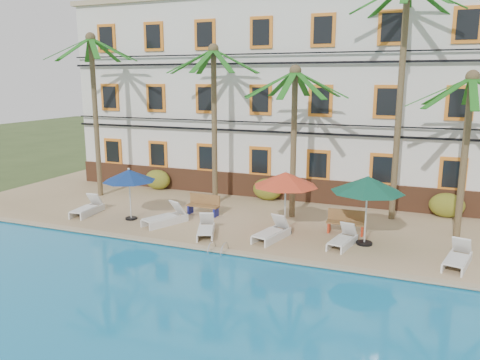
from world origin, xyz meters
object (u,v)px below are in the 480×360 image
at_px(umbrella_blue, 129,176).
at_px(pool_ladder, 218,252).
at_px(umbrella_red, 286,179).
at_px(lounger_d, 272,232).
at_px(palm_b, 214,102).
at_px(palm_e, 467,129).
at_px(bench_right, 346,222).
at_px(palm_c, 294,119).
at_px(lounger_f, 458,258).
at_px(palm_d, 402,72).
at_px(lounger_e, 343,239).
at_px(palm_a, 94,93).
at_px(lounger_c, 206,229).
at_px(lounger_a, 88,208).
at_px(lounger_b, 166,217).
at_px(umbrella_green, 368,185).
at_px(bench_left, 204,205).

distance_m(umbrella_blue, pool_ladder, 5.96).
height_order(umbrella_red, pool_ladder, umbrella_red).
relative_size(lounger_d, pool_ladder, 2.66).
xyz_separation_m(palm_b, palm_e, (10.84, -1.13, -0.75)).
distance_m(umbrella_red, bench_right, 2.98).
height_order(palm_c, lounger_f, palm_c).
relative_size(palm_b, bench_right, 5.01).
relative_size(palm_d, lounger_e, 5.63).
xyz_separation_m(palm_e, pool_ladder, (-7.96, -4.94, -4.18)).
relative_size(palm_a, pool_ladder, 11.10).
relative_size(palm_d, bench_right, 6.58).
bearing_deg(palm_b, palm_a, -172.92).
bearing_deg(palm_c, bench_right, -28.40).
bearing_deg(lounger_c, lounger_d, 11.10).
distance_m(lounger_e, bench_right, 1.57).
relative_size(palm_c, pool_ladder, 8.86).
xyz_separation_m(palm_e, lounger_e, (-3.95, -2.71, -3.92)).
distance_m(palm_e, lounger_f, 5.06).
relative_size(palm_a, lounger_a, 4.36).
xyz_separation_m(palm_b, lounger_f, (10.70, -4.35, -4.65)).
height_order(lounger_a, lounger_d, lounger_d).
distance_m(palm_b, palm_c, 4.29).
distance_m(palm_d, lounger_b, 11.50).
xyz_separation_m(palm_a, lounger_d, (10.53, -3.30, -5.01)).
bearing_deg(lounger_d, palm_c, 91.59).
relative_size(lounger_f, bench_right, 1.25).
bearing_deg(umbrella_red, umbrella_green, -2.99).
bearing_deg(palm_b, umbrella_blue, -120.75).
distance_m(palm_a, palm_b, 6.35).
xyz_separation_m(palm_a, umbrella_green, (13.89, -2.58, -3.03)).
bearing_deg(lounger_e, umbrella_green, 33.79).
xyz_separation_m(lounger_c, lounger_d, (2.56, 0.50, 0.02)).
bearing_deg(lounger_c, umbrella_blue, 169.47).
height_order(lounger_b, lounger_f, lounger_b).
bearing_deg(lounger_c, bench_left, 117.52).
bearing_deg(palm_d, umbrella_green, -100.58).
relative_size(palm_e, lounger_e, 3.56).
distance_m(lounger_f, bench_right, 4.46).
bearing_deg(palm_b, lounger_f, -22.15).
bearing_deg(lounger_c, bench_right, 24.40).
distance_m(palm_c, lounger_c, 6.02).
xyz_separation_m(palm_a, lounger_c, (7.98, -3.80, -5.04)).
bearing_deg(palm_e, palm_d, 148.47).
height_order(palm_b, palm_d, palm_d).
relative_size(palm_a, bench_left, 5.45).
distance_m(lounger_a, lounger_f, 15.27).
relative_size(palm_c, lounger_a, 3.48).
xyz_separation_m(palm_d, umbrella_red, (-3.82, -3.62, -4.10)).
bearing_deg(palm_b, palm_e, -5.97).
relative_size(palm_b, lounger_b, 3.67).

